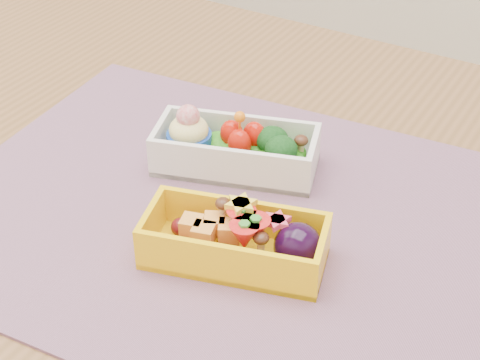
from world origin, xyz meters
The scene contains 4 objects.
table centered at (0.00, 0.00, 0.65)m, with size 1.20×0.80×0.75m.
placemat centered at (0.01, 0.00, 0.75)m, with size 0.51×0.40×0.00m, color slate.
bento_white centered at (-0.03, 0.06, 0.77)m, with size 0.17×0.11×0.06m.
bento_yellow centered at (0.05, -0.05, 0.77)m, with size 0.16×0.10×0.05m.
Camera 1 is at (0.28, -0.45, 1.16)m, focal length 56.12 mm.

